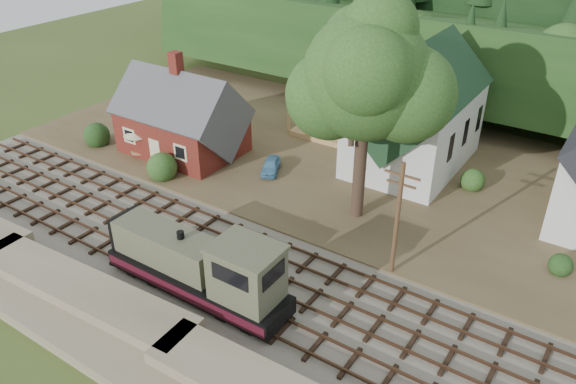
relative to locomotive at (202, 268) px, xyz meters
The scene contains 16 objects.
ground 3.97m from the locomotive, 63.72° to the left, with size 140.00×140.00×0.00m, color #384C1E.
embankment 6.08m from the locomotive, 74.91° to the right, with size 64.00×5.00×1.60m, color #7F7259.
railroad_bed 3.93m from the locomotive, 63.72° to the left, with size 64.00×11.00×0.16m, color #726B5B.
village_flat 21.15m from the locomotive, 85.96° to the left, with size 64.00×26.00×0.30m, color brown.
hillside 45.08m from the locomotive, 88.11° to the left, with size 70.00×28.00×8.00m, color #1E3F19.
ridge 61.06m from the locomotive, 88.61° to the left, with size 80.00×20.00×12.00m, color black.
depot 20.20m from the locomotive, 136.04° to the left, with size 10.80×7.41×9.00m.
church 23.15m from the locomotive, 81.27° to the left, with size 8.40×15.17×13.00m.
timber_frame 25.43m from the locomotive, 100.24° to the left, with size 8.20×6.20×6.99m.
lattice_tower 32.31m from the locomotive, 98.29° to the left, with size 3.20×3.20×12.12m.
big_tree 15.81m from the locomotive, 74.42° to the left, with size 10.90×8.40×14.70m.
telegraph_pole_near 11.99m from the locomotive, 44.04° to the left, with size 2.20×0.28×8.00m.
locomotive is the anchor object (origin of this frame).
car_blue 16.03m from the locomotive, 110.63° to the left, with size 1.33×3.31×1.13m, color #5E9ECA.
car_green 24.71m from the locomotive, 146.29° to the left, with size 1.28×3.66×1.21m, color #88B07A.
patio_set 20.20m from the locomotive, 147.33° to the left, with size 2.31×2.31×2.57m.
Camera 1 is at (17.25, -22.00, 22.43)m, focal length 35.00 mm.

